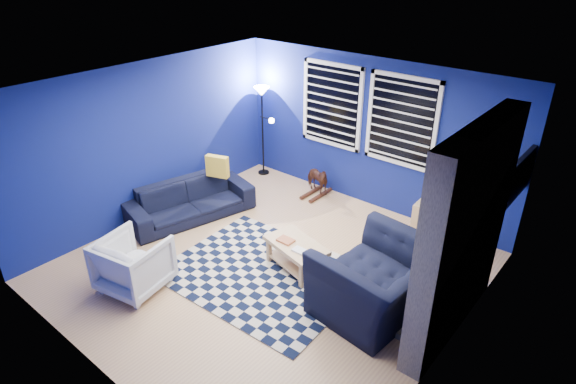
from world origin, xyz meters
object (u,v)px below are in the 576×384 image
Objects in this scene: cabinet at (437,221)px; floor_lamp at (263,104)px; armchair_big at (378,281)px; sofa at (190,200)px; tv at (518,178)px; armchair_bent at (134,264)px; coffee_table at (296,251)px; rocking_horse at (316,179)px.

cabinet is 3.74m from floor_lamp.
sofa is at bearing -85.36° from armchair_big.
cabinet is (-0.15, 2.04, -0.17)m from armchair_big.
tv is 5.01m from armchair_bent.
armchair_big is 1.29m from coffee_table.
rocking_horse is (1.14, 1.91, 0.03)m from sofa.
armchair_bent is 3.96m from floor_lamp.
floor_lamp reaches higher than sofa.
rocking_horse is 0.35× the size of floor_lamp.
floor_lamp is at bearing 98.60° from rocking_horse.
tv reaches higher than armchair_big.
coffee_table is at bearing -86.15° from armchair_big.
sofa is 3.90m from cabinet.
sofa reaches higher than rocking_horse.
tv is at bearing -53.45° from sofa.
rocking_horse is 2.22m from coffee_table.
armchair_bent is at bearing -126.92° from cabinet.
floor_lamp is at bearing 20.25° from sofa.
floor_lamp is at bearing -113.49° from armchair_big.
cabinet is (1.13, 2.00, -0.02)m from coffee_table.
tv is 3.41m from rocking_horse.
armchair_big is (-0.86, -1.83, -0.95)m from tv.
coffee_table is at bearing -140.95° from armchair_bent.
rocking_horse is at bearing -4.37° from floor_lamp.
tv is 1.04× the size of coffee_table.
armchair_bent reaches higher than rocking_horse.
coffee_table is at bearing -121.84° from cabinet.
sofa is 3.07× the size of cabinet.
sofa is 1.19× the size of floor_lamp.
coffee_table is at bearing -140.10° from tv.
armchair_bent is at bearing -53.30° from armchair_big.
armchair_big is at bearing -160.05° from armchair_bent.
armchair_bent is at bearing -73.75° from floor_lamp.
armchair_big is 1.73× the size of armchair_bent.
tv reaches higher than sofa.
coffee_table is 2.30m from cabinet.
tv reaches higher than armchair_bent.
cabinet is at bearing 168.28° from tv.
rocking_horse is (0.27, 3.57, -0.04)m from armchair_bent.
armchair_big is at bearing -88.14° from cabinet.
armchair_big is at bearing -29.24° from floor_lamp.
armchair_big is 3.09m from armchair_bent.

